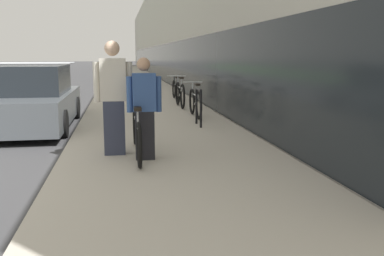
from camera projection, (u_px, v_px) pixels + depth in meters
sidewalk_slab at (133, 82)px, 26.37m from camera, size 3.61×70.00×0.15m
storefront_facade at (214, 32)px, 34.69m from camera, size 10.01×70.00×7.13m
tandem_bicycle at (137, 133)px, 6.81m from camera, size 0.52×2.30×0.84m
person_rider at (144, 109)px, 6.48m from camera, size 0.53×0.21×1.55m
person_bystander at (114, 98)px, 6.79m from camera, size 0.61×0.24×1.81m
bike_rack_hoop at (199, 103)px, 9.62m from camera, size 0.05×0.60×0.84m
cruiser_bike_nearest at (195, 102)px, 11.03m from camera, size 0.52×1.68×0.89m
cruiser_bike_middle at (180, 94)px, 13.12m from camera, size 0.52×1.81×0.94m
cruiser_bike_farthest at (176, 90)px, 15.22m from camera, size 0.52×1.77×0.85m
parked_sedan_curbside at (33, 100)px, 10.18m from camera, size 1.88×4.69×1.56m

